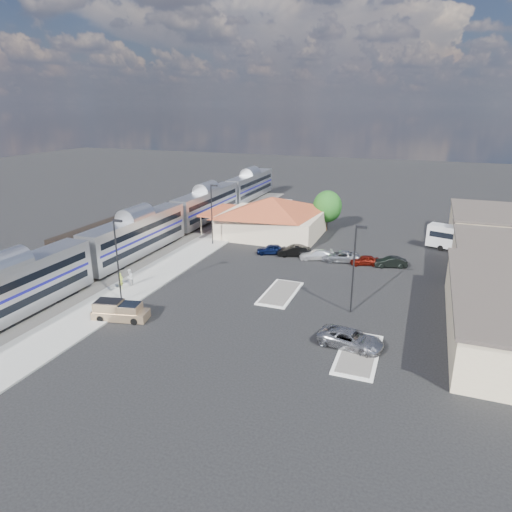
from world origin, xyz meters
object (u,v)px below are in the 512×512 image
(station_depot, at_px, (271,216))
(coach_bus, at_px, (468,239))
(pickup_truck, at_px, (121,311))
(suv, at_px, (351,339))

(station_depot, bearing_deg, coach_bus, 1.87)
(pickup_truck, height_order, suv, pickup_truck)
(pickup_truck, xyz_separation_m, coach_bus, (32.50, 34.37, 1.13))
(pickup_truck, relative_size, coach_bus, 0.50)
(pickup_truck, xyz_separation_m, suv, (21.65, 2.46, -0.08))
(station_depot, relative_size, coach_bus, 1.66)
(station_depot, xyz_separation_m, pickup_truck, (-3.94, -33.44, -2.27))
(station_depot, relative_size, pickup_truck, 3.29)
(pickup_truck, distance_m, coach_bus, 47.32)
(suv, relative_size, coach_bus, 0.51)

